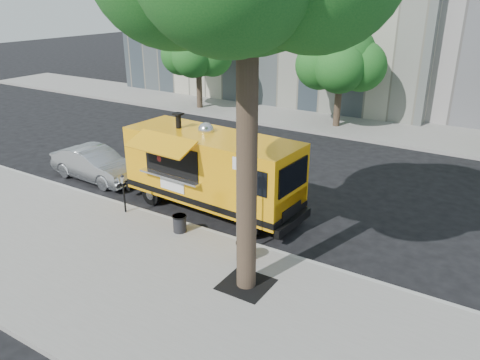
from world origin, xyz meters
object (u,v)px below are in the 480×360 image
at_px(far_tree_b, 341,57).
at_px(sign_post, 237,197).
at_px(far_tree_a, 198,49).
at_px(trash_bin_left, 244,250).
at_px(trash_bin_right, 180,223).
at_px(parking_meter, 123,189).
at_px(sedan, 95,164).
at_px(food_truck, 211,169).

bearing_deg(far_tree_b, sign_post, -79.85).
bearing_deg(far_tree_a, trash_bin_left, -49.79).
distance_m(far_tree_a, sign_post, 18.14).
bearing_deg(sign_post, trash_bin_right, 177.61).
distance_m(far_tree_a, trash_bin_right, 17.00).
bearing_deg(parking_meter, sign_post, -2.52).
relative_size(sedan, trash_bin_right, 7.38).
distance_m(parking_meter, trash_bin_left, 5.00).
height_order(far_tree_a, trash_bin_left, far_tree_a).
relative_size(far_tree_a, food_truck, 0.81).
height_order(food_truck, trash_bin_right, food_truck).
bearing_deg(parking_meter, food_truck, 41.59).
height_order(parking_meter, food_truck, food_truck).
bearing_deg(food_truck, far_tree_a, 131.44).
relative_size(far_tree_a, far_tree_b, 0.97).
bearing_deg(trash_bin_left, sign_post, 144.61).
bearing_deg(far_tree_b, far_tree_a, -177.46).
height_order(sign_post, food_truck, food_truck).
relative_size(food_truck, trash_bin_left, 11.90).
relative_size(parking_meter, trash_bin_right, 2.49).
distance_m(parking_meter, food_truck, 2.94).
bearing_deg(trash_bin_right, food_truck, 96.80).
bearing_deg(food_truck, far_tree_b, 94.22).
xyz_separation_m(far_tree_a, sign_post, (11.55, -13.85, -1.93)).
distance_m(food_truck, trash_bin_left, 3.83).
xyz_separation_m(far_tree_a, parking_meter, (7.00, -13.65, -2.79)).
bearing_deg(far_tree_a, sedan, -72.97).
relative_size(food_truck, trash_bin_right, 12.27).
xyz_separation_m(food_truck, trash_bin_left, (2.78, -2.41, -1.05)).
distance_m(far_tree_b, sedan, 13.77).
bearing_deg(sign_post, food_truck, 138.31).
xyz_separation_m(parking_meter, sedan, (-3.36, 1.78, -0.33)).
bearing_deg(sedan, far_tree_a, 19.21).
bearing_deg(sedan, food_truck, -86.33).
distance_m(far_tree_a, far_tree_b, 9.01).
xyz_separation_m(sedan, trash_bin_right, (5.77, -1.89, -0.21)).
distance_m(sign_post, trash_bin_right, 2.57).
bearing_deg(food_truck, sedan, -175.08).
height_order(far_tree_a, sign_post, far_tree_a).
distance_m(sedan, trash_bin_right, 6.08).
bearing_deg(food_truck, trash_bin_right, -79.77).
bearing_deg(trash_bin_right, far_tree_b, 91.65).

